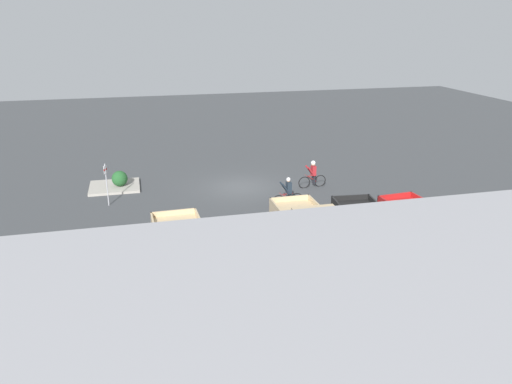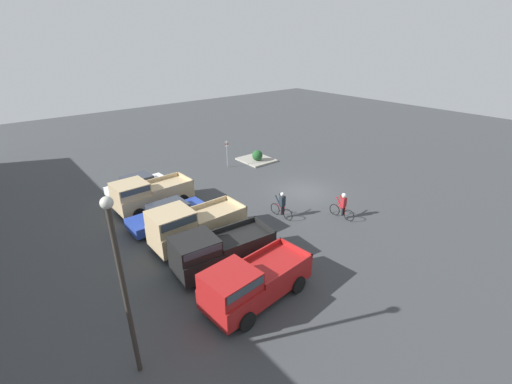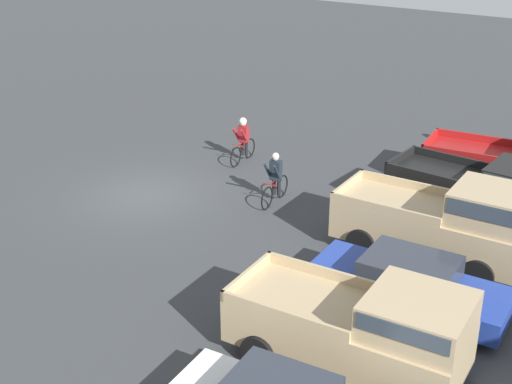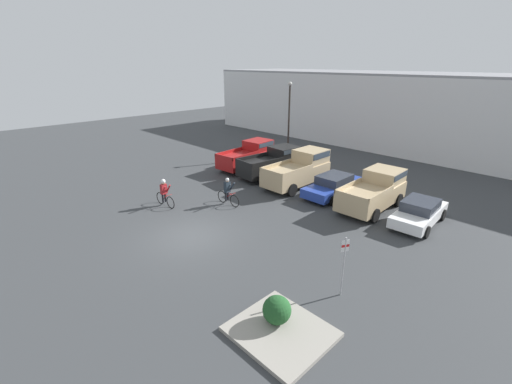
{
  "view_description": "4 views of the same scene",
  "coord_description": "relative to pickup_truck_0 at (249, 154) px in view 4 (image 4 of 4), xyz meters",
  "views": [
    {
      "loc": [
        6.09,
        28.73,
        9.96
      ],
      "look_at": [
        0.13,
        4.48,
        1.2
      ],
      "focal_mm": 35.0,
      "sensor_mm": 36.0,
      "label": 1
    },
    {
      "loc": [
        -15.65,
        17.4,
        10.46
      ],
      "look_at": [
        0.13,
        4.48,
        1.2
      ],
      "focal_mm": 24.0,
      "sensor_mm": 36.0,
      "label": 2
    },
    {
      "loc": [
        16.29,
        14.75,
        9.63
      ],
      "look_at": [
        0.13,
        4.48,
        1.2
      ],
      "focal_mm": 50.0,
      "sensor_mm": 36.0,
      "label": 3
    },
    {
      "loc": [
        13.28,
        -8.33,
        8.24
      ],
      "look_at": [
        0.13,
        4.48,
        1.2
      ],
      "focal_mm": 24.0,
      "sensor_mm": 36.0,
      "label": 4
    }
  ],
  "objects": [
    {
      "name": "pickup_truck_1",
      "position": [
        2.87,
        -0.22,
        0.0
      ],
      "size": [
        2.53,
        5.11,
        2.11
      ],
      "color": "black",
      "rests_on": "ground_plane"
    },
    {
      "name": "pickup_truck_3",
      "position": [
        11.22,
        -0.3,
        0.01
      ],
      "size": [
        2.42,
        5.05,
        2.13
      ],
      "color": "tan",
      "rests_on": "ground_plane"
    },
    {
      "name": "pickup_truck_0",
      "position": [
        0.0,
        0.0,
        0.0
      ],
      "size": [
        2.51,
        5.16,
        2.1
      ],
      "color": "maroon",
      "rests_on": "ground_plane"
    },
    {
      "name": "sedan_1",
      "position": [
        14.03,
        -0.69,
        -0.41
      ],
      "size": [
        2.11,
        4.38,
        1.36
      ],
      "color": "white",
      "rests_on": "ground_plane"
    },
    {
      "name": "sedan_0",
      "position": [
        8.43,
        -0.38,
        -0.41
      ],
      "size": [
        2.06,
        4.83,
        1.38
      ],
      "color": "#233D9E",
      "rests_on": "ground_plane"
    },
    {
      "name": "cyclist_1",
      "position": [
        2.31,
        -9.2,
        -0.21
      ],
      "size": [
        1.82,
        0.48,
        1.73
      ],
      "color": "black",
      "rests_on": "ground_plane"
    },
    {
      "name": "pickup_truck_2",
      "position": [
        5.63,
        -0.38,
        0.12
      ],
      "size": [
        2.28,
        5.24,
        2.37
      ],
      "color": "tan",
      "rests_on": "ground_plane"
    },
    {
      "name": "curb_island",
      "position": [
        14.23,
        -12.0,
        -1.02
      ],
      "size": [
        3.01,
        2.7,
        0.15
      ],
      "primitive_type": "cube",
      "color": "gray",
      "rests_on": "ground_plane"
    },
    {
      "name": "warehouse_building",
      "position": [
        6.62,
        17.05,
        2.5
      ],
      "size": [
        48.01,
        10.71,
        7.19
      ],
      "color": "silver",
      "rests_on": "ground_plane"
    },
    {
      "name": "lamppost",
      "position": [
        -0.14,
        5.0,
        2.79
      ],
      "size": [
        0.36,
        0.36,
        6.59
      ],
      "color": "#2D2823",
      "rests_on": "ground_plane"
    },
    {
      "name": "fire_lane_sign",
      "position": [
        14.48,
        -8.91,
        0.37
      ],
      "size": [
        0.16,
        0.28,
        2.43
      ],
      "color": "#9E9EA3",
      "rests_on": "ground_plane"
    },
    {
      "name": "ground_plane",
      "position": [
        6.62,
        -10.3,
        -1.09
      ],
      "size": [
        80.0,
        80.0,
        0.0
      ],
      "primitive_type": "plane",
      "color": "#383A3D"
    },
    {
      "name": "cyclist_0",
      "position": [
        4.8,
        -6.32,
        -0.25
      ],
      "size": [
        1.86,
        0.48,
        1.73
      ],
      "color": "black",
      "rests_on": "ground_plane"
    },
    {
      "name": "shrub",
      "position": [
        13.88,
        -11.82,
        -0.46
      ],
      "size": [
        0.96,
        0.96,
        0.96
      ],
      "color": "#1E4C23",
      "rests_on": "curb_island"
    }
  ]
}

